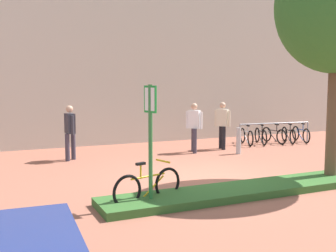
{
  "coord_description": "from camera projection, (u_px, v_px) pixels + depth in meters",
  "views": [
    {
      "loc": [
        -5.08,
        -8.77,
        2.39
      ],
      "look_at": [
        -0.01,
        2.46,
        1.1
      ],
      "focal_mm": 43.32,
      "sensor_mm": 36.0,
      "label": 1
    }
  ],
  "objects": [
    {
      "name": "ground_plane",
      "position": [
        208.0,
        178.0,
        10.27
      ],
      "size": [
        60.0,
        60.0,
        0.0
      ],
      "primitive_type": "plane",
      "color": "#9E5B47"
    },
    {
      "name": "building_facade",
      "position": [
        120.0,
        18.0,
        16.22
      ],
      "size": [
        28.0,
        1.2,
        10.0
      ],
      "primitive_type": "cube",
      "color": "beige",
      "rests_on": "ground"
    },
    {
      "name": "planter_strip",
      "position": [
        254.0,
        189.0,
        8.92
      ],
      "size": [
        7.0,
        1.1,
        0.16
      ],
      "primitive_type": "cube",
      "color": "#336028",
      "rests_on": "ground"
    },
    {
      "name": "parking_sign_post",
      "position": [
        150.0,
        127.0,
        7.76
      ],
      "size": [
        0.13,
        0.35,
        2.38
      ],
      "color": "#2D7238",
      "rests_on": "ground"
    },
    {
      "name": "bike_at_sign",
      "position": [
        148.0,
        186.0,
        8.1
      ],
      "size": [
        1.63,
        0.58,
        0.86
      ],
      "color": "black",
      "rests_on": "ground"
    },
    {
      "name": "bike_rack_cluster",
      "position": [
        274.0,
        135.0,
        16.32
      ],
      "size": [
        3.19,
        1.79,
        0.83
      ],
      "color": "#99999E",
      "rests_on": "ground"
    },
    {
      "name": "bollard_steel",
      "position": [
        239.0,
        141.0,
        13.8
      ],
      "size": [
        0.16,
        0.16,
        0.9
      ],
      "primitive_type": "cylinder",
      "color": "#ADADB2",
      "rests_on": "ground"
    },
    {
      "name": "person_shirt_blue",
      "position": [
        222.0,
        122.0,
        14.75
      ],
      "size": [
        0.44,
        0.5,
        1.72
      ],
      "color": "black",
      "rests_on": "ground"
    },
    {
      "name": "person_casual_tan",
      "position": [
        194.0,
        124.0,
        14.03
      ],
      "size": [
        0.44,
        0.49,
        1.72
      ],
      "color": "#383342",
      "rests_on": "ground"
    },
    {
      "name": "person_suited_dark",
      "position": [
        70.0,
        129.0,
        12.6
      ],
      "size": [
        0.36,
        0.61,
        1.72
      ],
      "color": "#383342",
      "rests_on": "ground"
    }
  ]
}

